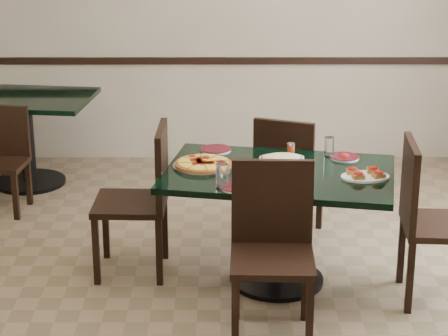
{
  "coord_description": "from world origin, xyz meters",
  "views": [
    {
      "loc": [
        0.01,
        -4.82,
        2.52
      ],
      "look_at": [
        0.02,
        0.0,
        0.85
      ],
      "focal_mm": 70.0,
      "sensor_mm": 36.0,
      "label": 1
    }
  ],
  "objects_px": {
    "chair_right": "(428,213)",
    "chair_far": "(287,172)",
    "chair_near": "(272,240)",
    "chair_left": "(144,192)",
    "bruschetta_platter": "(365,174)",
    "back_chair_near": "(3,154)",
    "pepperoni_pizza": "(203,164)",
    "back_table": "(26,123)",
    "bread_basket": "(290,181)",
    "main_table": "(279,199)",
    "lasagna_casserole": "(282,161)"
  },
  "relations": [
    {
      "from": "back_table",
      "to": "bread_basket",
      "type": "xyz_separation_m",
      "value": [
        2.01,
        -2.13,
        0.27
      ]
    },
    {
      "from": "chair_near",
      "to": "chair_left",
      "type": "distance_m",
      "value": 1.08
    },
    {
      "from": "chair_far",
      "to": "pepperoni_pizza",
      "type": "distance_m",
      "value": 0.87
    },
    {
      "from": "lasagna_casserole",
      "to": "bruschetta_platter",
      "type": "relative_size",
      "value": 0.98
    },
    {
      "from": "back_table",
      "to": "chair_far",
      "type": "relative_size",
      "value": 1.29
    },
    {
      "from": "chair_near",
      "to": "chair_far",
      "type": "bearing_deg",
      "value": 84.03
    },
    {
      "from": "back_table",
      "to": "bruschetta_platter",
      "type": "relative_size",
      "value": 3.67
    },
    {
      "from": "main_table",
      "to": "chair_left",
      "type": "distance_m",
      "value": 0.86
    },
    {
      "from": "back_chair_near",
      "to": "bread_basket",
      "type": "bearing_deg",
      "value": -31.32
    },
    {
      "from": "back_table",
      "to": "bread_basket",
      "type": "height_order",
      "value": "bread_basket"
    },
    {
      "from": "chair_left",
      "to": "bruschetta_platter",
      "type": "height_order",
      "value": "chair_left"
    },
    {
      "from": "bruschetta_platter",
      "to": "chair_right",
      "type": "bearing_deg",
      "value": -21.04
    },
    {
      "from": "chair_near",
      "to": "back_chair_near",
      "type": "height_order",
      "value": "chair_near"
    },
    {
      "from": "lasagna_casserole",
      "to": "pepperoni_pizza",
      "type": "bearing_deg",
      "value": 171.63
    },
    {
      "from": "back_chair_near",
      "to": "back_table",
      "type": "bearing_deg",
      "value": 89.18
    },
    {
      "from": "chair_left",
      "to": "lasagna_casserole",
      "type": "distance_m",
      "value": 0.9
    },
    {
      "from": "back_table",
      "to": "lasagna_casserole",
      "type": "distance_m",
      "value": 2.68
    },
    {
      "from": "main_table",
      "to": "bread_basket",
      "type": "distance_m",
      "value": 0.37
    },
    {
      "from": "chair_left",
      "to": "lasagna_casserole",
      "type": "bearing_deg",
      "value": 84.19
    },
    {
      "from": "pepperoni_pizza",
      "to": "chair_near",
      "type": "bearing_deg",
      "value": -59.87
    },
    {
      "from": "chair_right",
      "to": "chair_far",
      "type": "bearing_deg",
      "value": 44.73
    },
    {
      "from": "chair_far",
      "to": "bruschetta_platter",
      "type": "relative_size",
      "value": 2.84
    },
    {
      "from": "main_table",
      "to": "bruschetta_platter",
      "type": "distance_m",
      "value": 0.56
    },
    {
      "from": "main_table",
      "to": "back_table",
      "type": "bearing_deg",
      "value": 147.69
    },
    {
      "from": "back_table",
      "to": "bruschetta_platter",
      "type": "bearing_deg",
      "value": -31.38
    },
    {
      "from": "back_table",
      "to": "chair_far",
      "type": "xyz_separation_m",
      "value": [
        2.06,
        -1.15,
        -0.02
      ]
    },
    {
      "from": "chair_left",
      "to": "pepperoni_pizza",
      "type": "height_order",
      "value": "chair_left"
    },
    {
      "from": "chair_right",
      "to": "bruschetta_platter",
      "type": "xyz_separation_m",
      "value": [
        -0.37,
        0.09,
        0.21
      ]
    },
    {
      "from": "main_table",
      "to": "bread_basket",
      "type": "bearing_deg",
      "value": -70.63
    },
    {
      "from": "chair_far",
      "to": "back_chair_near",
      "type": "distance_m",
      "value": 2.22
    },
    {
      "from": "chair_near",
      "to": "back_chair_near",
      "type": "distance_m",
      "value": 2.72
    },
    {
      "from": "back_table",
      "to": "chair_right",
      "type": "distance_m",
      "value": 3.51
    },
    {
      "from": "chair_left",
      "to": "bruschetta_platter",
      "type": "distance_m",
      "value": 1.4
    },
    {
      "from": "back_table",
      "to": "pepperoni_pizza",
      "type": "distance_m",
      "value": 2.32
    },
    {
      "from": "chair_far",
      "to": "back_table",
      "type": "bearing_deg",
      "value": -9.78
    },
    {
      "from": "chair_far",
      "to": "chair_near",
      "type": "xyz_separation_m",
      "value": [
        -0.17,
        -1.28,
        0.05
      ]
    },
    {
      "from": "back_table",
      "to": "pepperoni_pizza",
      "type": "xyz_separation_m",
      "value": [
        1.49,
        -1.75,
        0.24
      ]
    },
    {
      "from": "chair_left",
      "to": "pepperoni_pizza",
      "type": "xyz_separation_m",
      "value": [
        0.38,
        -0.08,
        0.21
      ]
    },
    {
      "from": "chair_near",
      "to": "chair_right",
      "type": "relative_size",
      "value": 0.99
    },
    {
      "from": "chair_far",
      "to": "chair_right",
      "type": "relative_size",
      "value": 0.91
    },
    {
      "from": "chair_left",
      "to": "bruschetta_platter",
      "type": "relative_size",
      "value": 3.09
    },
    {
      "from": "back_chair_near",
      "to": "lasagna_casserole",
      "type": "bearing_deg",
      "value": -25.19
    },
    {
      "from": "back_table",
      "to": "pepperoni_pizza",
      "type": "height_order",
      "value": "pepperoni_pizza"
    },
    {
      "from": "main_table",
      "to": "chair_right",
      "type": "bearing_deg",
      "value": -3.28
    },
    {
      "from": "back_chair_near",
      "to": "pepperoni_pizza",
      "type": "xyz_separation_m",
      "value": [
        1.56,
        -1.21,
        0.33
      ]
    },
    {
      "from": "main_table",
      "to": "lasagna_casserole",
      "type": "xyz_separation_m",
      "value": [
        0.02,
        0.05,
        0.23
      ]
    },
    {
      "from": "chair_left",
      "to": "pepperoni_pizza",
      "type": "distance_m",
      "value": 0.44
    },
    {
      "from": "back_table",
      "to": "chair_far",
      "type": "distance_m",
      "value": 2.36
    },
    {
      "from": "back_table",
      "to": "bread_basket",
      "type": "distance_m",
      "value": 2.94
    },
    {
      "from": "chair_far",
      "to": "bruschetta_platter",
      "type": "height_order",
      "value": "chair_far"
    }
  ]
}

